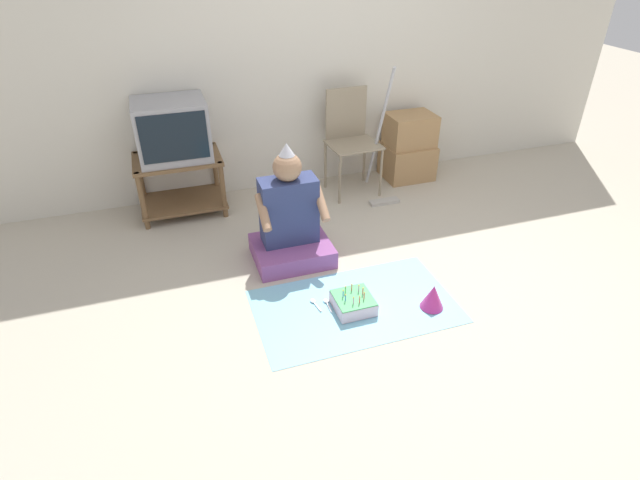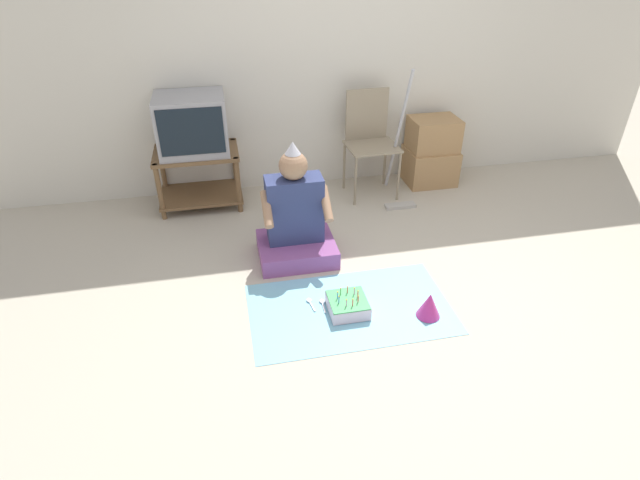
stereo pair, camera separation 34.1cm
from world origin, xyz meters
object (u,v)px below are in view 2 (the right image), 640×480
Objects in this scene: folding_chair at (370,135)px; dust_mop at (399,165)px; person_seated at (295,221)px; cardboard_box_stack at (431,153)px; tv at (192,124)px; party_hat_blue at (429,305)px; birthday_cake at (348,305)px.

dust_mop is (0.20, -0.29, -0.19)m from folding_chair.
cardboard_box_stack is at bearing 34.57° from person_seated.
tv is 1.32m from person_seated.
folding_chair is 1.32m from person_seated.
folding_chair is 0.77× the size of dust_mop.
folding_chair is at bearing 86.12° from party_hat_blue.
person_seated reaches higher than cardboard_box_stack.
person_seated is (-1.05, -0.69, -0.06)m from dust_mop.
cardboard_box_stack is 1.83m from person_seated.
person_seated is (-0.85, -0.98, -0.25)m from folding_chair.
dust_mop is at bearing -10.56° from tv.
tv is 0.47× the size of dust_mop.
party_hat_blue is (0.50, -0.15, 0.04)m from birthday_cake.
folding_chair reaches higher than person_seated.
tv reaches higher than party_hat_blue.
person_seated is 5.27× the size of party_hat_blue.
tv is 2.28× the size of birthday_cake.
dust_mop reaches higher than folding_chair.
dust_mop is 1.63m from party_hat_blue.
person_seated is 0.81m from birthday_cake.
dust_mop reaches higher than cardboard_box_stack.
tv is at bearing 169.44° from dust_mop.
person_seated is at bearing 129.36° from party_hat_blue.
folding_chair is 1.03× the size of person_seated.
dust_mop is 7.03× the size of party_hat_blue.
dust_mop is at bearing -55.44° from folding_chair.
dust_mop reaches higher than party_hat_blue.
person_seated is at bearing -145.43° from cardboard_box_stack.
folding_chair is 3.75× the size of birthday_cake.
cardboard_box_stack reaches higher than birthday_cake.
folding_chair is 1.47× the size of cardboard_box_stack.
dust_mop reaches higher than tv.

